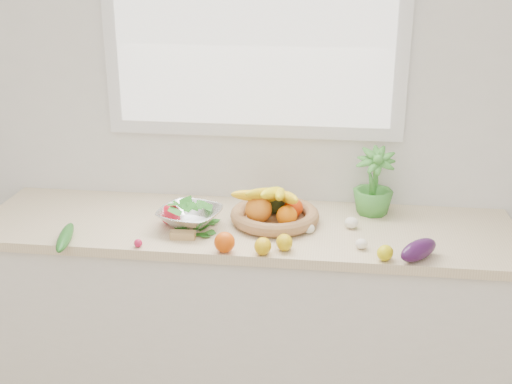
# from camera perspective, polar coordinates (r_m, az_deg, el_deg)

# --- Properties ---
(back_wall) EXTENTS (4.50, 0.02, 2.70)m
(back_wall) POSITION_cam_1_polar(r_m,az_deg,el_deg) (2.84, -0.19, 8.00)
(back_wall) COLOR white
(back_wall) RESTS_ON ground
(counter_cabinet) EXTENTS (2.20, 0.58, 0.86)m
(counter_cabinet) POSITION_cam_1_polar(r_m,az_deg,el_deg) (2.91, -0.95, -11.33)
(counter_cabinet) COLOR silver
(counter_cabinet) RESTS_ON ground
(countertop) EXTENTS (2.24, 0.62, 0.04)m
(countertop) POSITION_cam_1_polar(r_m,az_deg,el_deg) (2.70, -1.00, -3.19)
(countertop) COLOR beige
(countertop) RESTS_ON counter_cabinet
(window_frame) EXTENTS (1.30, 0.03, 1.10)m
(window_frame) POSITION_cam_1_polar(r_m,az_deg,el_deg) (2.76, -0.24, 16.06)
(window_frame) COLOR white
(window_frame) RESTS_ON back_wall
(window_pane) EXTENTS (1.18, 0.01, 0.98)m
(window_pane) POSITION_cam_1_polar(r_m,az_deg,el_deg) (2.74, -0.30, 16.03)
(window_pane) COLOR white
(window_pane) RESTS_ON window_frame
(orange_loose) EXTENTS (0.08, 0.08, 0.08)m
(orange_loose) POSITION_cam_1_polar(r_m,az_deg,el_deg) (2.43, -2.81, -4.48)
(orange_loose) COLOR #DA4C06
(orange_loose) RESTS_ON countertop
(lemon_a) EXTENTS (0.06, 0.08, 0.06)m
(lemon_a) POSITION_cam_1_polar(r_m,az_deg,el_deg) (2.41, 0.61, -4.84)
(lemon_a) COLOR gold
(lemon_a) RESTS_ON countertop
(lemon_b) EXTENTS (0.08, 0.09, 0.06)m
(lemon_b) POSITION_cam_1_polar(r_m,az_deg,el_deg) (2.41, 11.41, -5.32)
(lemon_b) COLOR #D7C70B
(lemon_b) RESTS_ON countertop
(lemon_c) EXTENTS (0.08, 0.09, 0.06)m
(lemon_c) POSITION_cam_1_polar(r_m,az_deg,el_deg) (2.45, 2.54, -4.49)
(lemon_c) COLOR gold
(lemon_c) RESTS_ON countertop
(apple) EXTENTS (0.12, 0.12, 0.09)m
(apple) POSITION_cam_1_polar(r_m,az_deg,el_deg) (2.69, -7.61, -1.98)
(apple) COLOR red
(apple) RESTS_ON countertop
(ginger) EXTENTS (0.10, 0.05, 0.03)m
(ginger) POSITION_cam_1_polar(r_m,az_deg,el_deg) (2.56, -6.53, -3.82)
(ginger) COLOR tan
(ginger) RESTS_ON countertop
(garlic_a) EXTENTS (0.05, 0.05, 0.04)m
(garlic_a) POSITION_cam_1_polar(r_m,az_deg,el_deg) (2.60, 4.71, -3.24)
(garlic_a) COLOR white
(garlic_a) RESTS_ON countertop
(garlic_b) EXTENTS (0.06, 0.06, 0.05)m
(garlic_b) POSITION_cam_1_polar(r_m,az_deg,el_deg) (2.66, 8.48, -2.72)
(garlic_b) COLOR white
(garlic_b) RESTS_ON countertop
(garlic_c) EXTENTS (0.05, 0.05, 0.04)m
(garlic_c) POSITION_cam_1_polar(r_m,az_deg,el_deg) (2.49, 9.35, -4.57)
(garlic_c) COLOR white
(garlic_c) RESTS_ON countertop
(eggplant) EXTENTS (0.18, 0.19, 0.08)m
(eggplant) POSITION_cam_1_polar(r_m,az_deg,el_deg) (2.44, 14.26, -5.01)
(eggplant) COLOR #36113E
(eggplant) RESTS_ON countertop
(cucumber) EXTENTS (0.10, 0.27, 0.05)m
(cucumber) POSITION_cam_1_polar(r_m,az_deg,el_deg) (2.61, -16.61, -3.87)
(cucumber) COLOR #1B5E1C
(cucumber) RESTS_ON countertop
(radish) EXTENTS (0.04, 0.04, 0.03)m
(radish) POSITION_cam_1_polar(r_m,az_deg,el_deg) (2.51, -10.44, -4.49)
(radish) COLOR #CB1947
(radish) RESTS_ON countertop
(potted_herb) EXTENTS (0.18, 0.18, 0.31)m
(potted_herb) POSITION_cam_1_polar(r_m,az_deg,el_deg) (2.79, 10.41, 0.75)
(potted_herb) COLOR #409235
(potted_herb) RESTS_ON countertop
(fruit_basket) EXTENTS (0.46, 0.46, 0.19)m
(fruit_basket) POSITION_cam_1_polar(r_m,az_deg,el_deg) (2.68, 1.61, -1.66)
(fruit_basket) COLOR #AA714B
(fruit_basket) RESTS_ON countertop
(colander_with_spinach) EXTENTS (0.31, 0.31, 0.13)m
(colander_with_spinach) POSITION_cam_1_polar(r_m,az_deg,el_deg) (2.64, -5.90, -1.86)
(colander_with_spinach) COLOR silver
(colander_with_spinach) RESTS_ON countertop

